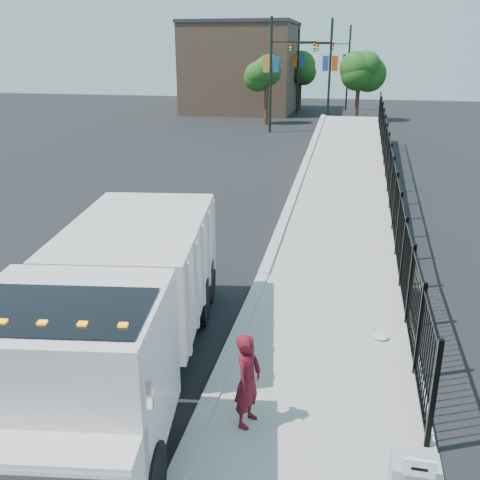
# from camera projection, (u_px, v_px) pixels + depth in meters

# --- Properties ---
(ground) EXTENTS (120.00, 120.00, 0.00)m
(ground) POSITION_uv_depth(u_px,v_px,m) (230.00, 357.00, 10.75)
(ground) COLOR black
(ground) RESTS_ON ground
(sidewalk) EXTENTS (3.55, 12.00, 0.12)m
(sidewalk) POSITION_uv_depth(u_px,v_px,m) (319.00, 434.00, 8.51)
(sidewalk) COLOR #9E998E
(sidewalk) RESTS_ON ground
(curb) EXTENTS (0.30, 12.00, 0.16)m
(curb) POSITION_uv_depth(u_px,v_px,m) (203.00, 416.00, 8.88)
(curb) COLOR #ADAAA3
(curb) RESTS_ON ground
(ramp) EXTENTS (3.95, 24.06, 3.19)m
(ramp) POSITION_uv_depth(u_px,v_px,m) (351.00, 181.00, 25.07)
(ramp) COLOR #9E998E
(ramp) RESTS_ON ground
(iron_fence) EXTENTS (0.10, 28.00, 1.80)m
(iron_fence) POSITION_uv_depth(u_px,v_px,m) (388.00, 183.00, 20.80)
(iron_fence) COLOR black
(iron_fence) RESTS_ON ground
(truck) EXTENTS (3.78, 8.49, 2.81)m
(truck) POSITION_uv_depth(u_px,v_px,m) (115.00, 309.00, 9.28)
(truck) COLOR black
(truck) RESTS_ON ground
(worker) EXTENTS (0.51, 0.66, 1.60)m
(worker) POSITION_uv_depth(u_px,v_px,m) (248.00, 380.00, 8.42)
(worker) COLOR #5A0E19
(worker) RESTS_ON sidewalk
(arrow_sign) EXTENTS (0.35, 0.04, 0.22)m
(arrow_sign) POSITION_uv_depth(u_px,v_px,m) (419.00, 468.00, 5.90)
(arrow_sign) COLOR white
(arrow_sign) RESTS_ON utility_cabinet
(debris) EXTENTS (0.32, 0.32, 0.08)m
(debris) POSITION_uv_depth(u_px,v_px,m) (381.00, 336.00, 11.20)
(debris) COLOR silver
(debris) RESTS_ON sidewalk
(light_pole_0) EXTENTS (3.77, 0.22, 8.00)m
(light_pole_0) POSITION_uv_depth(u_px,v_px,m) (275.00, 71.00, 38.16)
(light_pole_0) COLOR black
(light_pole_0) RESTS_ON ground
(light_pole_1) EXTENTS (3.77, 0.22, 8.00)m
(light_pole_1) POSITION_uv_depth(u_px,v_px,m) (326.00, 69.00, 40.61)
(light_pole_1) COLOR black
(light_pole_1) RESTS_ON ground
(light_pole_2) EXTENTS (3.78, 0.22, 8.00)m
(light_pole_2) POSITION_uv_depth(u_px,v_px,m) (301.00, 66.00, 48.70)
(light_pole_2) COLOR black
(light_pole_2) RESTS_ON ground
(light_pole_3) EXTENTS (3.78, 0.22, 8.00)m
(light_pole_3) POSITION_uv_depth(u_px,v_px,m) (345.00, 65.00, 52.34)
(light_pole_3) COLOR black
(light_pole_3) RESTS_ON ground
(tree_0) EXTENTS (2.43, 2.43, 5.21)m
(tree_0) POSITION_uv_depth(u_px,v_px,m) (267.00, 74.00, 42.39)
(tree_0) COLOR #382314
(tree_0) RESTS_ON ground
(tree_1) EXTENTS (2.69, 2.69, 5.35)m
(tree_1) POSITION_uv_depth(u_px,v_px,m) (359.00, 73.00, 44.67)
(tree_1) COLOR #382314
(tree_1) RESTS_ON ground
(tree_2) EXTENTS (2.94, 2.94, 5.47)m
(tree_2) POSITION_uv_depth(u_px,v_px,m) (301.00, 69.00, 53.18)
(tree_2) COLOR #382314
(tree_2) RESTS_ON ground
(building) EXTENTS (10.00, 10.00, 8.00)m
(building) POSITION_uv_depth(u_px,v_px,m) (242.00, 69.00, 51.68)
(building) COLOR #8C664C
(building) RESTS_ON ground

